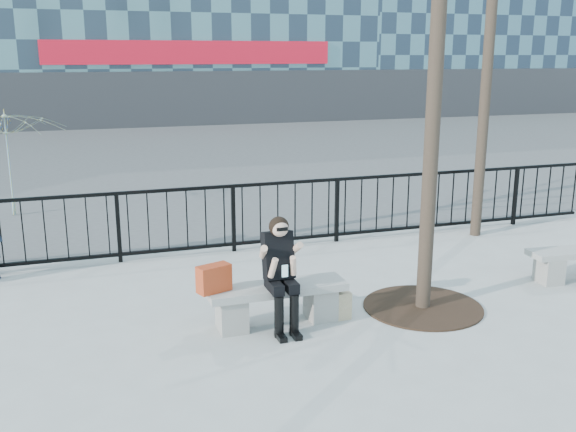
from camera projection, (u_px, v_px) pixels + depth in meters
name	position (u px, v px, depth m)	size (l,w,h in m)	color
ground	(277.00, 324.00, 7.63)	(120.00, 120.00, 0.00)	#979792
street_surface	(144.00, 150.00, 21.44)	(60.00, 23.00, 0.01)	#474747
railing	(221.00, 219.00, 10.26)	(14.00, 0.06, 1.10)	black
tree_grate	(423.00, 307.00, 8.11)	(1.50, 1.50, 0.02)	black
bench_main	(277.00, 300.00, 7.56)	(1.65, 0.46, 0.49)	slate
seated_woman	(281.00, 275.00, 7.32)	(0.50, 0.64, 1.34)	black
handbag	(214.00, 278.00, 7.27)	(0.38, 0.18, 0.31)	#B33616
shopping_bag	(336.00, 307.00, 7.71)	(0.35, 0.13, 0.34)	beige
vendor_umbrella	(9.00, 164.00, 12.46)	(2.29, 2.33, 2.10)	gold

